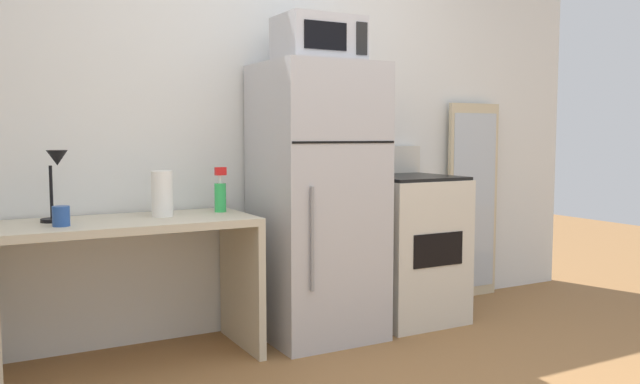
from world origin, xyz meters
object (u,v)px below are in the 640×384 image
oven_range (408,247)px  leaning_mirror (473,201)px  spray_bottle (220,194)px  coffee_mug (61,216)px  desk (128,262)px  paper_towel_roll (162,194)px  desk_lamp (56,173)px  refrigerator (317,202)px  microwave (319,40)px

oven_range → leaning_mirror: bearing=18.5°
spray_bottle → coffee_mug: 0.87m
desk → paper_towel_roll: bearing=11.4°
desk_lamp → refrigerator: refrigerator is taller
leaning_mirror → refrigerator: bearing=-169.2°
coffee_mug → microwave: (1.40, 0.05, 0.91)m
microwave → oven_range: (0.67, 0.04, -1.24)m
coffee_mug → paper_towel_roll: 0.54m
refrigerator → leaning_mirror: bearing=10.8°
desk → leaning_mirror: size_ratio=0.91×
spray_bottle → oven_range: 1.28m
desk_lamp → microwave: (1.40, -0.11, 0.72)m
coffee_mug → leaning_mirror: 2.85m
desk → oven_range: 1.75m
microwave → leaning_mirror: size_ratio=0.33×
refrigerator → leaning_mirror: size_ratio=1.13×
desk_lamp → refrigerator: size_ratio=0.22×
leaning_mirror → oven_range: bearing=-161.5°
leaning_mirror → spray_bottle: bearing=-175.2°
paper_towel_roll → leaning_mirror: leaning_mirror is taller
microwave → spray_bottle: bearing=166.7°
spray_bottle → refrigerator: (0.55, -0.11, -0.06)m
desk → refrigerator: 1.11m
spray_bottle → leaning_mirror: leaning_mirror is taller
coffee_mug → refrigerator: 1.40m
microwave → oven_range: 1.41m
coffee_mug → oven_range: (2.07, 0.09, -0.33)m
spray_bottle → refrigerator: bearing=-11.2°
coffee_mug → oven_range: oven_range is taller
desk → paper_towel_roll: (0.19, 0.04, 0.34)m
desk → coffee_mug: (-0.32, -0.09, 0.27)m
paper_towel_roll → microwave: size_ratio=0.52×
spray_bottle → coffee_mug: spray_bottle is taller
spray_bottle → paper_towel_roll: 0.34m
desk → refrigerator: size_ratio=0.81×
desk → microwave: bearing=-2.4°
spray_bottle → oven_range: size_ratio=0.23×
spray_bottle → paper_towel_roll: size_ratio=1.04×
desk → paper_towel_roll: paper_towel_roll is taller
desk_lamp → spray_bottle: desk_lamp is taller
desk_lamp → leaning_mirror: 2.85m
desk → coffee_mug: coffee_mug is taller
desk_lamp → spray_bottle: 0.86m
coffee_mug → microwave: bearing=1.9°
refrigerator → leaning_mirror: 1.46m
coffee_mug → spray_bottle: bearing=11.8°
coffee_mug → refrigerator: (1.40, 0.07, -0.01)m
leaning_mirror → desk_lamp: bearing=-176.3°
microwave → desk_lamp: bearing=175.3°
refrigerator → oven_range: 0.74m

